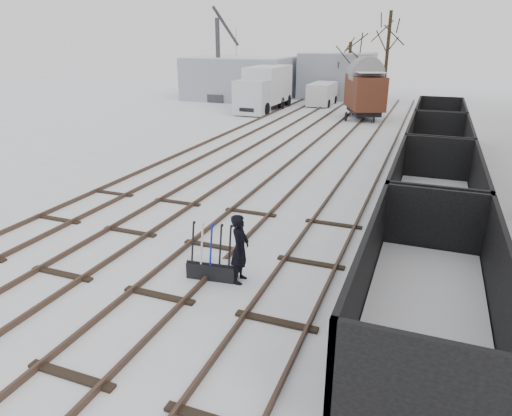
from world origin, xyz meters
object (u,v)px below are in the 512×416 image
Objects in this scene: box_van_wagon at (365,91)px; crane at (220,78)px; ground_frame at (212,268)px; lorry at (264,88)px; freight_wagon_a at (425,315)px; panel_van at (322,94)px; worker at (240,249)px.

crane is at bearing 139.61° from box_van_wagon.
lorry is (-8.77, 27.81, 1.57)m from ground_frame.
freight_wagon_a is at bearing -21.53° from ground_frame.
lorry is (-8.56, 1.15, -0.22)m from box_van_wagon.
ground_frame is 29.20m from lorry.
panel_van is 9.97m from crane.
freight_wagon_a is 38.60m from crane.
panel_van is (3.84, 5.05, -0.82)m from lorry.
box_van_wagon is at bearing -14.80° from crane.
worker is at bearing -59.74° from crane.
panel_van is at bearing 91.86° from ground_frame.
lorry reaches higher than box_van_wagon.
panel_van is (-5.68, 32.76, 0.12)m from worker.
ground_frame is 0.28× the size of box_van_wagon.
worker is at bearing 161.62° from freight_wagon_a.
worker is at bearing -109.44° from box_van_wagon.
freight_wagon_a is at bearing -113.15° from worker.
crane is (-14.54, 4.98, 0.18)m from box_van_wagon.
box_van_wagon is at bearing 100.93° from freight_wagon_a.
box_van_wagon is at bearing -2.71° from worker.
freight_wagon_a is 0.78× the size of lorry.
lorry reaches higher than worker.
crane is (-19.96, 33.02, 1.28)m from freight_wagon_a.
ground_frame is 0.33× the size of panel_van.
lorry is at bearing -28.55° from crane.
crane is at bearing 121.15° from freight_wagon_a.
lorry is at bearing 115.59° from freight_wagon_a.
box_van_wagon reaches higher than panel_van.
ground_frame is at bearing -72.00° from lorry.
panel_van is (-10.14, 34.24, 0.07)m from freight_wagon_a.
box_van_wagon is at bearing -7.15° from lorry.
freight_wagon_a reaches higher than worker.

